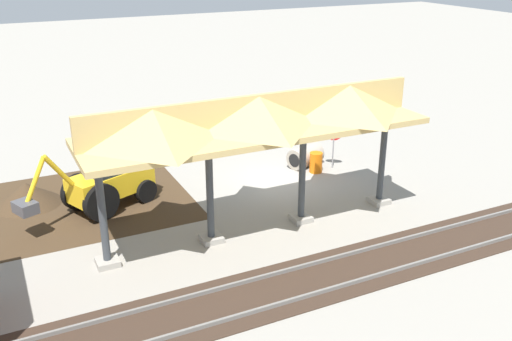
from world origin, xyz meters
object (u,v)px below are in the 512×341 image
object	(u,v)px
stop_sign	(334,137)
concrete_pipe	(305,156)
traffic_barrel	(316,162)
backhoe	(107,177)

from	to	relation	value
stop_sign	concrete_pipe	xyz separation A→B (m)	(0.97, -0.75, -1.01)
concrete_pipe	traffic_barrel	distance (m)	0.85
stop_sign	backhoe	distance (m)	9.92
backhoe	stop_sign	bearing A→B (deg)	178.42
backhoe	traffic_barrel	xyz separation A→B (m)	(-8.98, 0.37, -0.81)
concrete_pipe	traffic_barrel	xyz separation A→B (m)	(-0.03, 0.85, -0.02)
traffic_barrel	backhoe	bearing A→B (deg)	-2.37
stop_sign	traffic_barrel	distance (m)	1.39
backhoe	concrete_pipe	world-z (taller)	backhoe
concrete_pipe	traffic_barrel	bearing A→B (deg)	92.10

